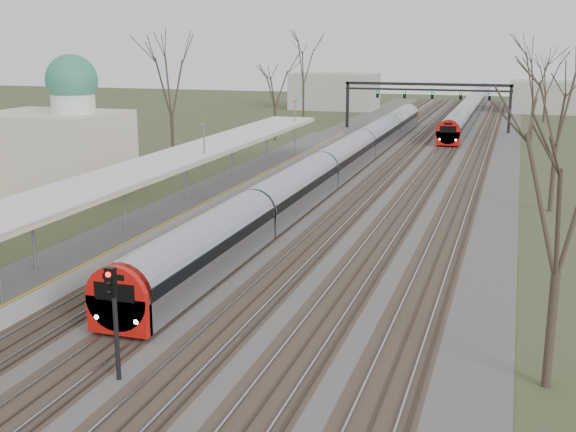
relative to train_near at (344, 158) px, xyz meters
The scene contains 11 objects.
track_bed 4.79m from the train_near, 52.83° to the left, with size 24.00×160.00×0.22m.
platform 15.36m from the train_near, 115.30° to the right, with size 3.50×69.00×1.00m, color #9E9B93.
canopy 19.65m from the train_near, 109.63° to the right, with size 4.10×50.00×3.11m.
dome_building 23.50m from the train_near, 145.20° to the right, with size 10.00×8.00×10.30m.
signal_gantry 33.92m from the train_near, 85.25° to the left, with size 21.00×0.59×6.08m.
tree_west_far 16.26m from the train_near, 166.98° to the right, with size 5.50×5.50×11.33m.
tree_east_near 39.84m from the train_near, 66.91° to the right, with size 4.50×4.50×9.27m.
tree_east_far 19.84m from the train_near, 29.55° to the right, with size 5.00×5.00×10.30m.
train_near is the anchor object (origin of this frame).
train_far 56.44m from the train_near, 82.88° to the left, with size 2.62×75.21×3.05m.
signal_post 40.38m from the train_near, 87.51° to the right, with size 0.35×0.45×4.10m.
Camera 1 is at (11.47, -8.50, 11.22)m, focal length 45.00 mm.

